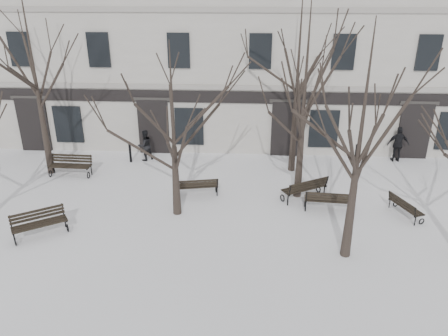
# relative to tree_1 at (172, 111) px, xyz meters

# --- Properties ---
(ground) EXTENTS (100.00, 100.00, 0.00)m
(ground) POSITION_rel_tree_1_xyz_m (1.27, -1.38, -4.22)
(ground) COLOR white
(ground) RESTS_ON ground
(building) EXTENTS (40.40, 10.20, 11.40)m
(building) POSITION_rel_tree_1_xyz_m (1.28, 11.58, 1.30)
(building) COLOR #BBB5AD
(building) RESTS_ON ground
(tree_1) EXTENTS (4.72, 4.72, 6.75)m
(tree_1) POSITION_rel_tree_1_xyz_m (0.00, 0.00, 0.00)
(tree_1) COLOR black
(tree_1) RESTS_ON ground
(tree_2) EXTENTS (5.41, 5.41, 7.73)m
(tree_2) POSITION_rel_tree_1_xyz_m (6.15, -2.54, 0.62)
(tree_2) COLOR black
(tree_2) RESTS_ON ground
(tree_4) EXTENTS (6.16, 6.16, 8.80)m
(tree_4) POSITION_rel_tree_1_xyz_m (-6.72, 3.61, 1.29)
(tree_4) COLOR black
(tree_4) RESTS_ON ground
(tree_5) EXTENTS (5.96, 5.96, 8.51)m
(tree_5) POSITION_rel_tree_1_xyz_m (4.93, 4.59, 1.11)
(tree_5) COLOR black
(tree_5) RESTS_ON ground
(tree_6) EXTENTS (5.76, 5.76, 8.22)m
(tree_6) POSITION_rel_tree_1_xyz_m (4.95, 1.81, 0.93)
(tree_6) COLOR black
(tree_6) RESTS_ON ground
(bench_0) EXTENTS (1.93, 1.59, 0.95)m
(bench_0) POSITION_rel_tree_1_xyz_m (-4.74, -1.89, -3.70)
(bench_0) COLOR black
(bench_0) RESTS_ON ground
(bench_1) EXTENTS (1.81, 0.95, 0.87)m
(bench_1) POSITION_rel_tree_1_xyz_m (0.66, 1.55, -3.74)
(bench_1) COLOR black
(bench_1) RESTS_ON ground
(bench_2) EXTENTS (1.93, 0.83, 0.95)m
(bench_2) POSITION_rel_tree_1_xyz_m (6.04, 0.50, -3.70)
(bench_2) COLOR black
(bench_2) RESTS_ON ground
(bench_3) EXTENTS (2.00, 0.80, 0.99)m
(bench_3) POSITION_rel_tree_1_xyz_m (-5.61, 3.38, -3.68)
(bench_3) COLOR black
(bench_3) RESTS_ON ground
(bench_4) EXTENTS (2.05, 1.59, 1.00)m
(bench_4) POSITION_rel_tree_1_xyz_m (5.22, 1.49, -3.67)
(bench_4) COLOR black
(bench_4) RESTS_ON ground
(bench_5) EXTENTS (1.11, 1.66, 0.80)m
(bench_5) POSITION_rel_tree_1_xyz_m (8.99, 0.28, -3.78)
(bench_5) COLOR black
(bench_5) RESTS_ON ground
(bollard_a) EXTENTS (0.14, 0.14, 1.11)m
(bollard_a) POSITION_rel_tree_1_xyz_m (-3.20, 5.15, -3.62)
(bollard_a) COLOR black
(bollard_a) RESTS_ON ground
(bollard_b) EXTENTS (0.12, 0.12, 0.96)m
(bollard_b) POSITION_rel_tree_1_xyz_m (8.29, 5.83, -3.70)
(bollard_b) COLOR black
(bollard_b) RESTS_ON ground
(pedestrian_b) EXTENTS (0.99, 0.97, 1.61)m
(pedestrian_b) POSITION_rel_tree_1_xyz_m (-2.49, 5.46, -4.22)
(pedestrian_b) COLOR black
(pedestrian_b) RESTS_ON ground
(pedestrian_c) EXTENTS (1.08, 0.46, 1.83)m
(pedestrian_c) POSITION_rel_tree_1_xyz_m (10.40, 6.05, -4.22)
(pedestrian_c) COLOR black
(pedestrian_c) RESTS_ON ground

